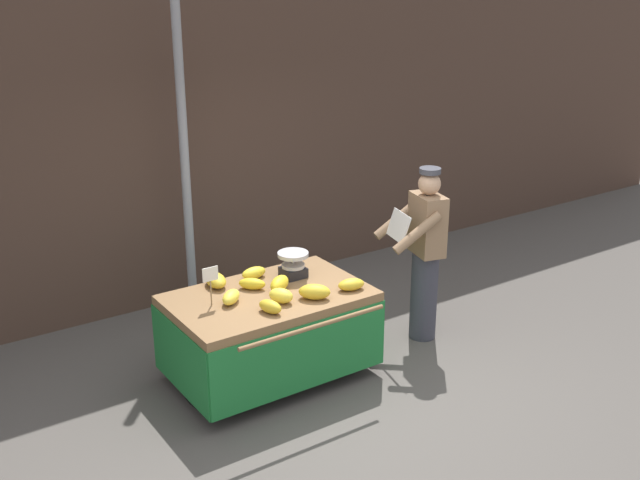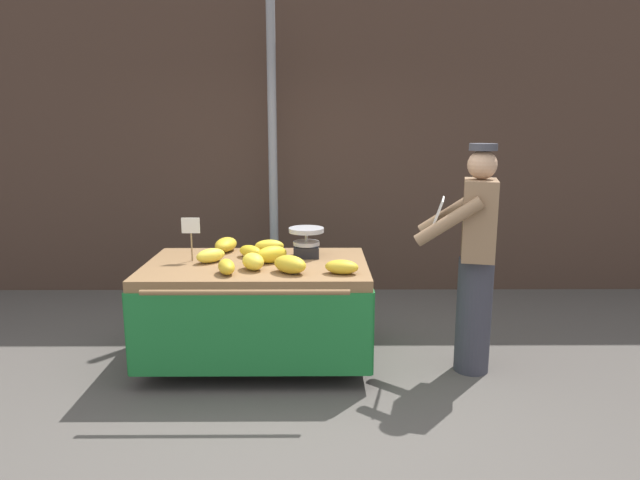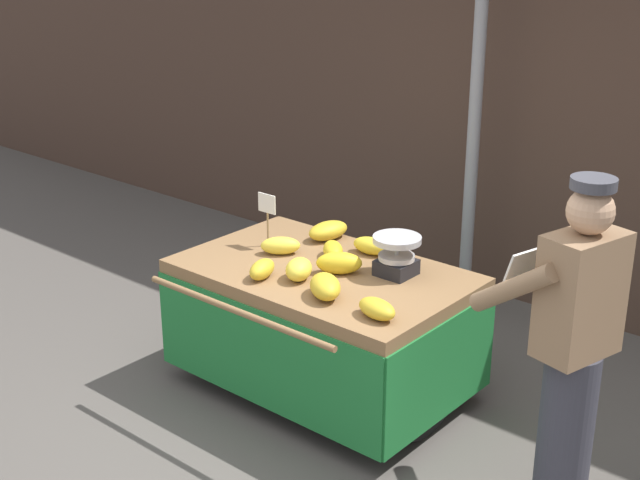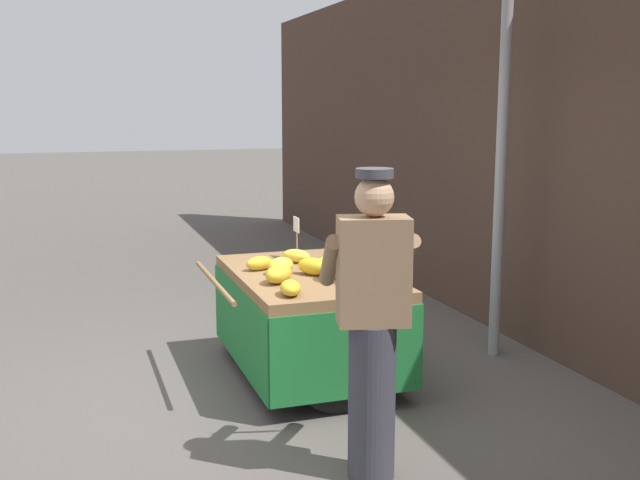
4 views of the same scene
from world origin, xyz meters
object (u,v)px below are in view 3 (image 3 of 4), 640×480
at_px(weighing_scale, 397,256).
at_px(banana_bunch_5, 299,269).
at_px(banana_cart, 323,302).
at_px(banana_bunch_2, 262,269).
at_px(banana_bunch_3, 339,263).
at_px(banana_bunch_7, 280,246).
at_px(street_pole, 477,88).
at_px(banana_bunch_0, 377,309).
at_px(banana_bunch_1, 325,286).
at_px(banana_bunch_8, 371,246).
at_px(vendor_person, 572,352).
at_px(banana_bunch_4, 328,231).
at_px(banana_bunch_6, 333,250).
at_px(price_sign, 267,208).

height_order(weighing_scale, banana_bunch_5, weighing_scale).
distance_m(banana_cart, banana_bunch_2, 0.46).
relative_size(banana_bunch_3, banana_bunch_5, 1.24).
bearing_deg(banana_bunch_7, banana_bunch_2, -63.06).
bearing_deg(weighing_scale, street_pole, 104.56).
relative_size(banana_bunch_5, banana_bunch_7, 0.89).
relative_size(banana_bunch_0, banana_bunch_7, 0.99).
height_order(street_pole, banana_bunch_5, street_pole).
height_order(banana_bunch_1, banana_bunch_8, banana_bunch_1).
distance_m(banana_bunch_2, vendor_person, 1.81).
relative_size(banana_cart, banana_bunch_7, 7.10).
relative_size(weighing_scale, banana_bunch_8, 1.17).
relative_size(banana_bunch_7, vendor_person, 0.14).
relative_size(banana_bunch_3, banana_bunch_4, 0.91).
height_order(banana_cart, banana_bunch_6, banana_bunch_6).
bearing_deg(weighing_scale, banana_bunch_7, -165.51).
xyz_separation_m(banana_cart, price_sign, (-0.51, 0.07, 0.46)).
distance_m(weighing_scale, banana_bunch_2, 0.77).
distance_m(price_sign, banana_bunch_5, 0.60).
distance_m(banana_bunch_6, vendor_person, 1.72).
height_order(banana_bunch_5, banana_bunch_8, banana_bunch_5).
bearing_deg(vendor_person, banana_cart, 174.49).
bearing_deg(price_sign, street_pole, 71.40).
bearing_deg(banana_bunch_1, banana_bunch_6, 125.35).
bearing_deg(banana_bunch_0, street_pole, 107.86).
bearing_deg(banana_bunch_3, banana_bunch_6, 137.99).
height_order(banana_bunch_3, banana_bunch_5, banana_bunch_3).
height_order(banana_bunch_0, banana_bunch_1, banana_bunch_1).
xyz_separation_m(banana_bunch_4, banana_bunch_6, (0.23, -0.23, -0.01)).
height_order(banana_bunch_8, vendor_person, vendor_person).
height_order(banana_cart, price_sign, price_sign).
bearing_deg(banana_bunch_8, banana_bunch_7, -139.51).
bearing_deg(weighing_scale, banana_bunch_2, -136.21).
bearing_deg(banana_bunch_2, vendor_person, 5.43).
bearing_deg(banana_cart, banana_bunch_8, 79.55).
xyz_separation_m(banana_bunch_0, banana_bunch_6, (-0.70, 0.50, -0.00)).
xyz_separation_m(banana_bunch_5, banana_bunch_7, (-0.35, 0.23, -0.01)).
relative_size(weighing_scale, banana_bunch_2, 1.26).
height_order(banana_bunch_0, banana_bunch_6, banana_bunch_0).
bearing_deg(banana_bunch_5, banana_bunch_7, 147.22).
height_order(banana_bunch_2, banana_bunch_8, banana_bunch_2).
height_order(banana_bunch_2, banana_bunch_5, banana_bunch_5).
distance_m(banana_bunch_1, banana_bunch_4, 0.91).
relative_size(banana_cart, banana_bunch_0, 7.17).
relative_size(street_pole, banana_bunch_6, 13.86).
bearing_deg(banana_bunch_8, banana_bunch_5, -96.89).
bearing_deg(banana_bunch_1, banana_cart, 131.93).
bearing_deg(price_sign, banana_bunch_4, 58.33).
distance_m(banana_cart, banana_bunch_0, 0.77).
bearing_deg(banana_bunch_7, banana_bunch_0, -19.02).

